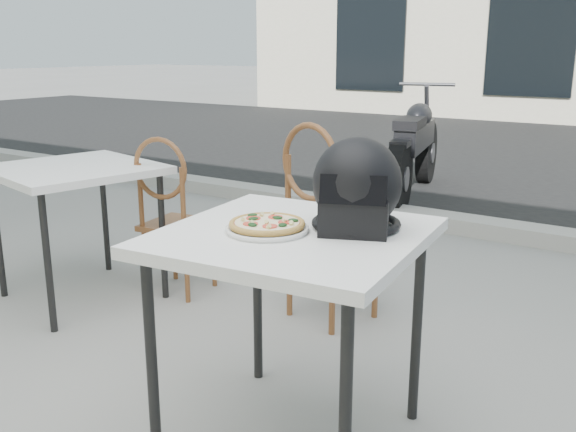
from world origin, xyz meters
The scene contains 10 objects.
ground centered at (0.00, 0.00, 0.00)m, with size 80.00×80.00×0.00m, color gray.
curb centered at (0.00, 3.00, 0.06)m, with size 30.00×0.25×0.12m, color #9D9B93.
cafe_table_main centered at (0.22, -0.02, 0.72)m, with size 0.91×0.91×0.79m.
plate centered at (0.15, -0.07, 0.80)m, with size 0.30×0.30×0.02m.
pizza centered at (0.15, -0.07, 0.82)m, with size 0.31×0.31×0.03m.
helmet centered at (0.38, 0.13, 0.93)m, with size 0.40×0.40×0.31m.
cafe_chair_main centered at (-0.24, 0.96, 0.58)m, with size 0.49×0.49×1.04m.
cafe_table_side centered at (-1.54, 0.49, 0.69)m, with size 0.96×0.96×0.76m.
cafe_chair_side centered at (-1.14, 0.81, 0.51)m, with size 0.40×0.40×0.93m.
motorcycle centered at (-0.98, 3.93, 0.46)m, with size 0.68×2.09×1.05m.
Camera 1 is at (1.34, -1.74, 1.38)m, focal length 40.00 mm.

